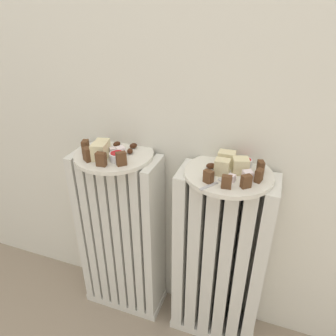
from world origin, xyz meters
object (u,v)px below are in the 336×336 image
object	(u,v)px
plate_left	(114,155)
jam_bowl_right	(245,162)
plate_right	(228,174)
radiator_right	(219,262)
jam_bowl_left	(117,156)
fork	(216,183)
radiator_left	(122,237)

from	to	relation	value
plate_left	jam_bowl_right	distance (m)	0.39
plate_left	plate_right	xyz separation A→B (m)	(0.35, 0.00, 0.00)
radiator_right	jam_bowl_right	bearing A→B (deg)	55.21
radiator_right	jam_bowl_left	bearing A→B (deg)	-172.99
jam_bowl_right	fork	xyz separation A→B (m)	(-0.06, -0.12, -0.01)
radiator_right	plate_left	distance (m)	0.48
plate_right	jam_bowl_right	world-z (taller)	jam_bowl_right
radiator_left	fork	size ratio (longest dim) A/B	7.52
radiator_left	plate_right	bearing A→B (deg)	0.00
radiator_right	jam_bowl_right	xyz separation A→B (m)	(0.04, 0.05, 0.35)
plate_left	plate_right	size ratio (longest dim) A/B	1.00
radiator_right	fork	bearing A→B (deg)	-105.83
fork	jam_bowl_left	bearing A→B (deg)	173.84
fork	radiator_left	bearing A→B (deg)	167.87
plate_right	jam_bowl_right	distance (m)	0.07
radiator_right	fork	xyz separation A→B (m)	(-0.02, -0.07, 0.34)
radiator_left	jam_bowl_right	world-z (taller)	jam_bowl_right
radiator_right	plate_left	xyz separation A→B (m)	(-0.35, 0.00, 0.33)
radiator_left	fork	world-z (taller)	fork
plate_left	jam_bowl_left	xyz separation A→B (m)	(0.03, -0.04, 0.02)
plate_left	jam_bowl_right	bearing A→B (deg)	7.58
plate_left	plate_right	world-z (taller)	same
radiator_left	plate_left	size ratio (longest dim) A/B	2.61
plate_left	jam_bowl_right	size ratio (longest dim) A/B	6.23
jam_bowl_right	jam_bowl_left	bearing A→B (deg)	-165.64
radiator_left	plate_right	xyz separation A→B (m)	(0.35, 0.00, 0.33)
radiator_left	jam_bowl_right	size ratio (longest dim) A/B	16.28
plate_left	fork	size ratio (longest dim) A/B	2.88
radiator_left	plate_right	distance (m)	0.48
radiator_left	plate_left	bearing A→B (deg)	116.57
radiator_right	jam_bowl_left	xyz separation A→B (m)	(-0.32, -0.04, 0.35)
radiator_left	jam_bowl_right	distance (m)	0.52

